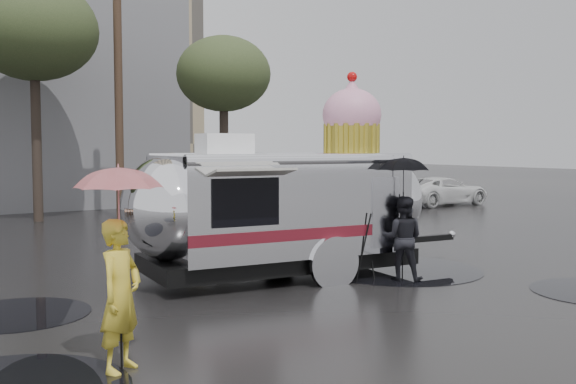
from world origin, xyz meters
TOP-DOWN VIEW (x-y plane):
  - ground at (0.00, 0.00)m, footprint 120.00×120.00m
  - puddles at (1.23, 0.39)m, footprint 12.41×6.52m
  - utility_pole at (2.50, 14.00)m, footprint 1.60×0.28m
  - tree_mid at (0.00, 15.00)m, footprint 4.20×4.20m
  - tree_right at (6.00, 13.00)m, footprint 3.36×3.36m
  - parked_cars at (11.78, 12.00)m, footprint 13.20×1.90m
  - airstream_trailer at (1.77, 2.48)m, footprint 7.66×3.13m
  - person_left at (-2.77, -1.15)m, footprint 0.75×0.71m
  - umbrella_pink at (-2.77, -1.15)m, footprint 1.19×1.19m
  - person_right at (3.48, 0.96)m, footprint 0.83×0.86m
  - umbrella_black at (3.48, 0.96)m, footprint 1.21×1.21m
  - tripod at (2.81, 1.39)m, footprint 0.51×0.57m

SIDE VIEW (x-z plane):
  - ground at x=0.00m, z-range 0.00..0.00m
  - puddles at x=1.23m, z-range 0.00..0.01m
  - parked_cars at x=11.78m, z-range -0.03..1.47m
  - tripod at x=2.81m, z-range 0.10..1.46m
  - person_right at x=3.48m, z-range 0.00..1.60m
  - person_left at x=-2.77m, z-range 0.00..1.74m
  - airstream_trailer at x=1.77m, z-range -0.62..3.52m
  - umbrella_pink at x=-2.77m, z-range 0.77..3.14m
  - umbrella_black at x=3.48m, z-range 0.77..3.15m
  - utility_pole at x=2.50m, z-range 0.12..9.12m
  - tree_right at x=6.00m, z-range 1.85..8.27m
  - tree_mid at x=0.00m, z-range 2.33..10.35m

